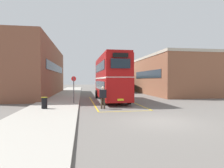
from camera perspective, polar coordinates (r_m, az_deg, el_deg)
ground_plane at (r=24.64m, az=0.94°, el=-4.00°), size 135.60×135.60×0.00m
sidewalk_left at (r=26.76m, az=-13.84°, el=-3.47°), size 4.00×57.60×0.14m
brick_building_left at (r=30.43m, az=-21.53°, el=3.79°), size 5.52×21.66×7.30m
depot_building_right at (r=30.92m, az=17.16°, el=2.53°), size 7.88×14.54×5.95m
double_decker_bus at (r=20.40m, az=-0.43°, el=1.96°), size 2.85×9.99×4.75m
single_deck_bus at (r=36.18m, az=2.77°, el=0.28°), size 3.39×9.70×3.02m
pedestrian_boarding at (r=14.85m, az=-2.73°, el=-3.56°), size 0.57×0.32×1.74m
litter_bin at (r=14.92m, az=-19.65°, el=-5.34°), size 0.44×0.44×0.85m
bus_stop_sign at (r=17.62m, az=-11.42°, el=-0.85°), size 0.44×0.11×2.44m
bay_marking_yellow at (r=18.70m, az=0.46°, el=-5.67°), size 4.30×12.01×0.01m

